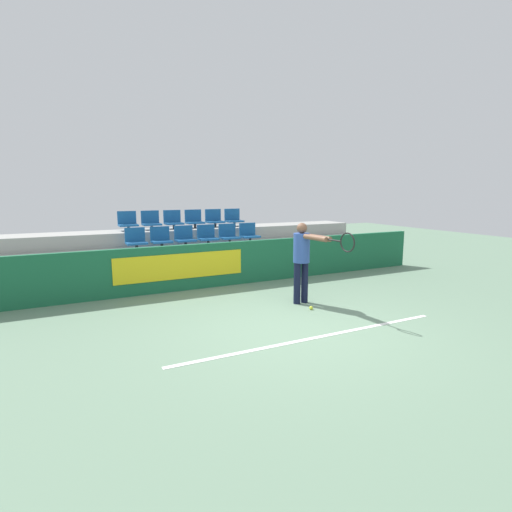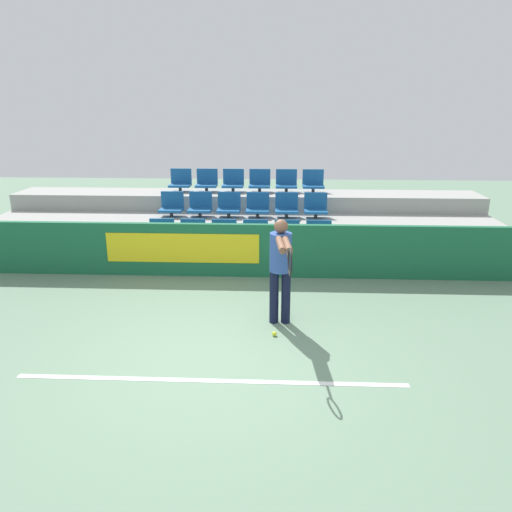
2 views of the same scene
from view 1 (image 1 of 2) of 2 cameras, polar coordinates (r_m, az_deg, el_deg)
The scene contains 26 objects.
ground_plane at distance 6.35m, azimuth 6.08°, elevation -10.13°, with size 30.00×30.00×0.00m, color slate.
court_baseline at distance 5.97m, azimuth 8.64°, elevation -11.42°, with size 4.49×0.08×0.01m.
barrier_wall at distance 8.90m, azimuth -4.91°, elevation -1.18°, with size 10.96×0.14×0.97m.
bleacher_tier_front at distance 9.52m, azimuth -6.17°, elevation -2.41°, with size 10.56×1.06×0.35m.
bleacher_tier_middle at distance 10.47m, azimuth -8.26°, elevation -0.40°, with size 10.56×1.06×0.70m.
bleacher_tier_back at distance 11.45m, azimuth -9.99°, elevation 1.28°, with size 10.56×1.06×1.05m.
stadium_chair_0 at distance 9.15m, azimuth -15.49°, elevation -0.66°, with size 0.48×0.39×0.51m.
stadium_chair_1 at distance 9.29m, azimuth -11.79°, elevation -0.37°, with size 0.48×0.39×0.51m.
stadium_chair_2 at distance 9.46m, azimuth -8.21°, elevation -0.09°, with size 0.48×0.39×0.51m.
stadium_chair_3 at distance 9.67m, azimuth -4.78°, elevation 0.18°, with size 0.48×0.39×0.51m.
stadium_chair_4 at distance 9.92m, azimuth -1.50°, elevation 0.44°, with size 0.48×0.39×0.51m.
stadium_chair_5 at distance 10.19m, azimuth 1.61°, elevation 0.68°, with size 0.48×0.39×0.51m.
stadium_chair_6 at distance 10.14m, azimuth -16.79°, elevation 2.23°, with size 0.48×0.39×0.51m.
stadium_chair_7 at distance 10.26m, azimuth -13.42°, elevation 2.46°, with size 0.48×0.39×0.51m.
stadium_chair_8 at distance 10.42m, azimuth -10.14°, elevation 2.67°, with size 0.48×0.39×0.51m.
stadium_chair_9 at distance 10.61m, azimuth -6.98°, elevation 2.87°, with size 0.48×0.39×0.51m.
stadium_chair_10 at distance 10.83m, azimuth -3.93°, elevation 3.05°, with size 0.48×0.39×0.51m.
stadium_chair_11 at distance 11.08m, azimuth -1.01°, elevation 3.22°, with size 0.48×0.39×0.51m.
stadium_chair_12 at distance 11.14m, azimuth -17.85°, elevation 4.61°, with size 0.48×0.39×0.51m.
stadium_chair_13 at distance 11.26m, azimuth -14.77°, elevation 4.80°, with size 0.48×0.39×0.51m.
stadium_chair_14 at distance 11.40m, azimuth -11.75°, elevation 4.97°, with size 0.48×0.39×0.51m.
stadium_chair_15 at distance 11.58m, azimuth -8.82°, elevation 5.12°, with size 0.48×0.39×0.51m.
stadium_chair_16 at distance 11.78m, azimuth -5.98°, elevation 5.25°, with size 0.48×0.39×0.51m.
stadium_chair_17 at distance 12.01m, azimuth -3.24°, elevation 5.36°, with size 0.48×0.39×0.51m.
tennis_player at distance 7.41m, azimuth 6.86°, elevation 0.13°, with size 0.31×1.48×1.52m.
tennis_ball at distance 7.27m, azimuth 7.88°, elevation -7.35°, with size 0.07×0.07×0.07m.
Camera 1 is at (-3.28, -5.00, 2.12)m, focal length 28.00 mm.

